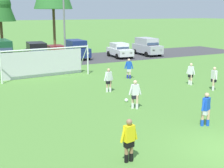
{
  "coord_description": "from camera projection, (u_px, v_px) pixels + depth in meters",
  "views": [
    {
      "loc": [
        -9.2,
        -7.99,
        5.3
      ],
      "look_at": [
        -1.05,
        7.95,
        1.15
      ],
      "focal_mm": 49.63,
      "sensor_mm": 36.0,
      "label": 1
    }
  ],
  "objects": [
    {
      "name": "ground_plane",
      "position": [
        84.0,
        79.0,
        25.22
      ],
      "size": [
        400.0,
        400.0,
        0.0
      ],
      "primitive_type": "plane",
      "color": "#518438"
    },
    {
      "name": "parking_lot_strip",
      "position": [
        48.0,
        61.0,
        34.54
      ],
      "size": [
        52.0,
        8.4,
        0.01
      ],
      "primitive_type": "cube",
      "color": "#3D3D3F",
      "rests_on": "ground"
    },
    {
      "name": "soccer_ball",
      "position": [
        126.0,
        100.0,
        18.73
      ],
      "size": [
        0.22,
        0.22,
        0.22
      ],
      "color": "white",
      "rests_on": "ground"
    },
    {
      "name": "soccer_goal",
      "position": [
        44.0,
        62.0,
        25.74
      ],
      "size": [
        7.54,
        2.5,
        2.57
      ],
      "color": "white",
      "rests_on": "ground"
    },
    {
      "name": "referee",
      "position": [
        129.0,
        141.0,
        11.08
      ],
      "size": [
        0.75,
        0.3,
        1.64
      ],
      "color": "#936B4C",
      "rests_on": "ground"
    },
    {
      "name": "player_striker_near",
      "position": [
        109.0,
        80.0,
        20.92
      ],
      "size": [
        0.75,
        0.33,
        1.64
      ],
      "color": "tan",
      "rests_on": "ground"
    },
    {
      "name": "player_midfield_center",
      "position": [
        206.0,
        109.0,
        14.63
      ],
      "size": [
        0.74,
        0.37,
        1.64
      ],
      "color": "tan",
      "rests_on": "ground"
    },
    {
      "name": "player_defender_far",
      "position": [
        214.0,
        79.0,
        21.44
      ],
      "size": [
        0.36,
        0.73,
        1.64
      ],
      "color": "beige",
      "rests_on": "ground"
    },
    {
      "name": "player_winger_left",
      "position": [
        135.0,
        95.0,
        17.28
      ],
      "size": [
        0.72,
        0.34,
        1.64
      ],
      "color": "beige",
      "rests_on": "ground"
    },
    {
      "name": "player_winger_right",
      "position": [
        191.0,
        74.0,
        23.03
      ],
      "size": [
        0.38,
        0.73,
        1.64
      ],
      "color": "beige",
      "rests_on": "ground"
    },
    {
      "name": "player_trailing_back",
      "position": [
        129.0,
        69.0,
        25.23
      ],
      "size": [
        0.67,
        0.44,
        1.64
      ],
      "color": "beige",
      "rests_on": "ground"
    },
    {
      "name": "parked_car_slot_center_left",
      "position": [
        1.0,
        52.0,
        31.93
      ],
      "size": [
        2.27,
        4.84,
        2.52
      ],
      "color": "#194C2D",
      "rests_on": "ground"
    },
    {
      "name": "parked_car_slot_center",
      "position": [
        37.0,
        52.0,
        33.16
      ],
      "size": [
        2.41,
        4.73,
        2.16
      ],
      "color": "black",
      "rests_on": "ground"
    },
    {
      "name": "parked_car_slot_center_right",
      "position": [
        56.0,
        53.0,
        34.47
      ],
      "size": [
        2.16,
        4.27,
        1.72
      ],
      "color": "maroon",
      "rests_on": "ground"
    },
    {
      "name": "parked_car_slot_right",
      "position": [
        76.0,
        49.0,
        36.17
      ],
      "size": [
        2.16,
        4.61,
        2.16
      ],
      "color": "navy",
      "rests_on": "ground"
    },
    {
      "name": "parked_car_slot_far_right",
      "position": [
        120.0,
        50.0,
        37.18
      ],
      "size": [
        2.28,
        4.32,
        1.72
      ],
      "color": "silver",
      "rests_on": "ground"
    },
    {
      "name": "parked_car_slot_end",
      "position": [
        147.0,
        46.0,
        39.15
      ],
      "size": [
        2.26,
        4.67,
        2.16
      ],
      "color": "#B2B2BC",
      "rests_on": "ground"
    },
    {
      "name": "street_lamp",
      "position": [
        66.0,
        25.0,
        30.38
      ],
      "size": [
        2.0,
        0.32,
        7.84
      ],
      "color": "slate",
      "rests_on": "ground"
    }
  ]
}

